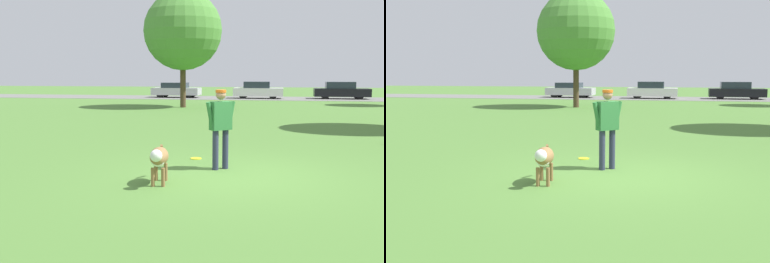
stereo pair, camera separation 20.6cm
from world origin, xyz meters
The scene contains 9 objects.
ground_plane centered at (0.00, 0.00, 0.00)m, with size 120.00×120.00×0.00m, color #4C7A33.
far_road_strip centered at (0.00, 28.85, 0.01)m, with size 120.00×6.00×0.01m.
person centered at (-0.32, 0.57, 1.02)m, with size 0.61×0.53×1.71m.
dog centered at (-1.28, -0.96, 0.50)m, with size 0.44×1.16×0.72m.
frisbee centered at (-1.04, 1.63, 0.01)m, with size 0.27×0.27×0.02m.
tree_far_left centered at (-4.72, 17.91, 4.58)m, with size 4.71×4.71×6.94m.
parked_car_silver centered at (-7.57, 28.85, 0.65)m, with size 4.11×1.96×1.28m.
parked_car_white centered at (-0.61, 28.64, 0.68)m, with size 4.05×1.85×1.39m.
parked_car_black centered at (6.05, 29.16, 0.67)m, with size 4.37×1.86×1.38m.
Camera 1 is at (0.81, -8.87, 2.04)m, focal length 42.00 mm.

